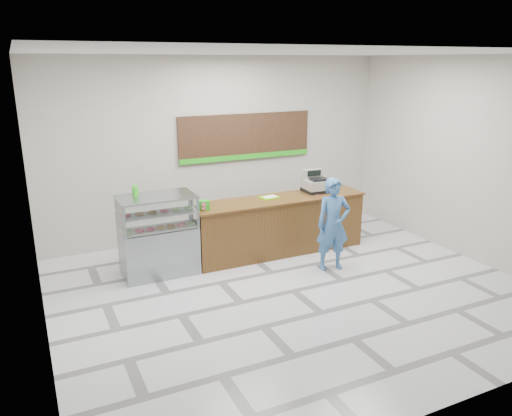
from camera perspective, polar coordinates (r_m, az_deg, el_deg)
name	(u,v)px	position (r m, az deg, el deg)	size (l,w,h in m)	color
floor	(294,291)	(7.78, 4.35, -9.43)	(7.00, 7.00, 0.00)	silver
back_wall	(220,148)	(9.85, -4.17, 6.83)	(7.00, 7.00, 0.00)	#B8B3A9
ceiling	(299,52)	(7.00, 4.99, 17.29)	(7.00, 7.00, 0.00)	silver
sales_counter	(278,225)	(9.09, 2.59, -1.99)	(3.26, 0.76, 1.03)	brown
display_case	(158,235)	(8.28, -11.11, -3.01)	(1.22, 0.72, 1.33)	gray
menu_board	(246,137)	(9.99, -1.14, 8.08)	(2.80, 0.06, 0.90)	black
cash_register	(316,184)	(9.41, 6.82, 2.77)	(0.45, 0.47, 0.41)	black
card_terminal	(317,192)	(9.32, 7.02, 1.79)	(0.08, 0.16, 0.04)	black
serving_tray	(269,197)	(8.96, 1.52, 1.24)	(0.36, 0.28, 0.02)	#6DDD00
napkin_box	(199,205)	(8.38, -6.56, 0.37)	(0.13, 0.13, 0.11)	white
straw_cup	(195,202)	(8.53, -6.93, 0.69)	(0.08, 0.08, 0.12)	silver
promo_box	(204,205)	(8.27, -5.92, 0.34)	(0.18, 0.12, 0.16)	green
donut_decal	(315,194)	(9.25, 6.80, 1.58)	(0.15, 0.15, 0.00)	#E65776
green_cup_left	(135,190)	(8.22, -13.64, 2.02)	(0.10, 0.10, 0.15)	green
green_cup_right	(135,192)	(8.12, -13.63, 1.81)	(0.09, 0.09, 0.14)	green
customer	(333,224)	(8.39, 8.81, -1.85)	(0.57, 0.38, 1.57)	teal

